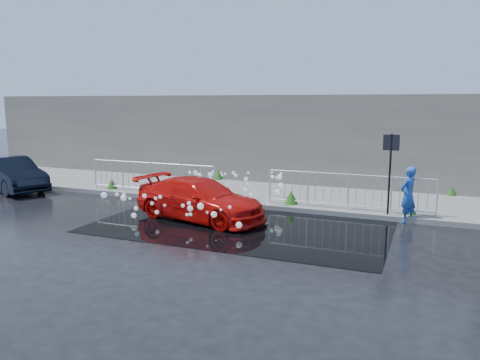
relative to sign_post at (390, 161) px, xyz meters
The scene contains 13 objects.
ground 5.50m from the sign_post, 143.57° to the right, with size 90.00×90.00×0.00m, color black.
pavement 4.90m from the sign_post, 155.66° to the left, with size 30.00×4.00×0.15m, color #63635F.
curb 4.51m from the sign_post, behind, with size 30.00×0.25×0.16m, color #63635F.
retaining_wall 5.87m from the sign_post, 135.69° to the left, with size 30.00×0.60×3.50m, color #625B52.
puddle 4.59m from the sign_post, 150.42° to the right, with size 8.00×5.00×0.01m, color black.
sign_post is the anchor object (origin of this frame).
railing_left 8.26m from the sign_post, behind, with size 5.05×0.05×1.10m.
railing_right 1.57m from the sign_post, 168.23° to the left, with size 5.05×0.05×1.10m.
weeds 4.97m from the sign_post, 162.82° to the left, with size 12.17×3.93×0.44m.
water_spray 5.30m from the sign_post, 165.32° to the right, with size 3.71×5.63×1.04m.
red_car 5.58m from the sign_post, 158.19° to the right, with size 1.67×4.11×1.19m, color red.
dark_car 13.82m from the sign_post, behind, with size 1.36×3.91×1.29m, color black.
person 1.07m from the sign_post, 10.63° to the right, with size 0.58×0.38×1.60m, color #2353AF.
Camera 1 is at (5.28, -10.78, 3.41)m, focal length 35.00 mm.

